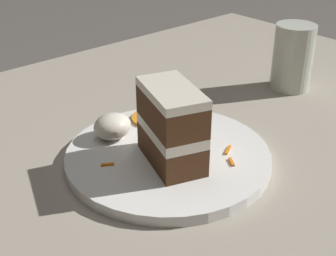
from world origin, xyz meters
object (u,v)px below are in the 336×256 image
at_px(cake_slice, 171,126).
at_px(plate, 168,156).
at_px(drinking_glass, 292,62).
at_px(cream_dollop, 112,126).
at_px(orange_garnish, 152,118).

bearing_deg(cake_slice, plate, 78.13).
distance_m(plate, drinking_glass, 0.34).
height_order(plate, cake_slice, cake_slice).
bearing_deg(drinking_glass, cream_dollop, -6.29).
xyz_separation_m(cake_slice, orange_garnish, (-0.06, -0.11, -0.05)).
relative_size(orange_garnish, drinking_glass, 0.54).
distance_m(orange_garnish, drinking_glass, 0.30).
bearing_deg(cake_slice, drinking_glass, 29.16).
height_order(cream_dollop, orange_garnish, cream_dollop).
bearing_deg(cream_dollop, cake_slice, 101.86).
distance_m(cake_slice, drinking_glass, 0.36).
height_order(cake_slice, cream_dollop, cake_slice).
height_order(cream_dollop, drinking_glass, drinking_glass).
bearing_deg(cake_slice, cream_dollop, 121.09).
distance_m(cream_dollop, drinking_glass, 0.38).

